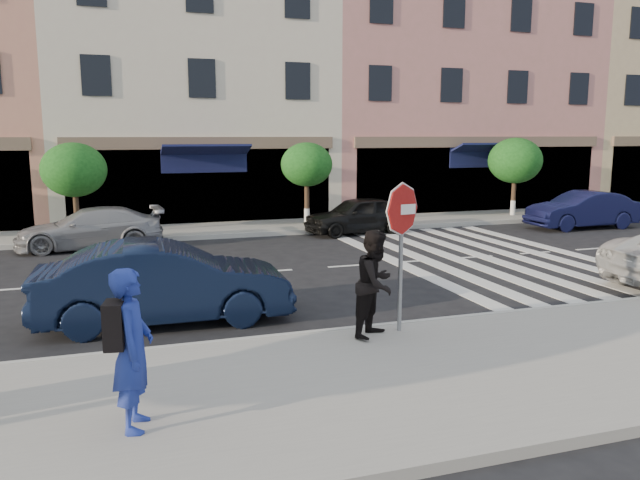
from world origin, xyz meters
The scene contains 16 objects.
ground centered at (0.00, 0.00, 0.00)m, with size 120.00×120.00×0.00m, color black.
sidewalk_near centered at (0.00, -3.75, 0.07)m, with size 60.00×4.50×0.15m, color gray.
sidewalk_far centered at (0.00, 11.00, 0.07)m, with size 60.00×3.00×0.15m, color gray.
building_centre centered at (-0.50, 17.00, 5.50)m, with size 11.00×9.00×11.00m, color beige.
building_east_mid centered at (11.50, 17.00, 6.50)m, with size 13.00×9.00×13.00m, color tan.
building_east_far centered at (24.00, 17.00, 6.00)m, with size 12.00×9.00×12.00m, color #D0B085.
street_tree_wb centered at (-5.00, 10.80, 2.31)m, with size 2.10×2.10×3.06m.
street_tree_c centered at (3.00, 10.80, 2.36)m, with size 1.90×1.90×3.04m.
street_tree_ea centered at (12.00, 10.80, 2.39)m, with size 2.20×2.20×3.19m.
stop_sign centered at (0.75, -1.92, 2.00)m, with size 0.89×0.16×2.54m.
photographer centered at (-3.66, -4.21, 1.09)m, with size 0.68×0.45×1.87m, color navy.
walker centered at (0.25, -2.02, 1.04)m, with size 0.87×0.68×1.79m, color black.
car_near_mid centered at (-2.97, 0.30, 0.76)m, with size 1.61×4.62×1.52m, color black.
car_far_left centered at (-4.54, 8.90, 0.63)m, with size 1.76×4.33×1.26m, color gray.
car_far_mid centered at (4.37, 9.10, 0.66)m, with size 1.55×3.85×1.31m, color black.
car_far_right centered at (12.77, 7.60, 0.69)m, with size 1.46×4.20×1.38m, color black.
Camera 1 is at (-3.76, -11.23, 3.47)m, focal length 35.00 mm.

